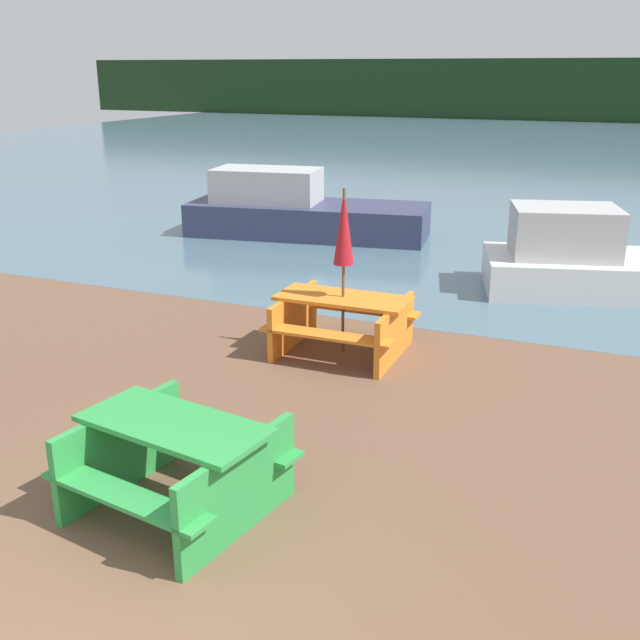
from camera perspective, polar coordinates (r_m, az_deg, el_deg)
water at (r=34.70m, az=18.44°, el=12.14°), size 60.00×50.00×0.00m
far_treeline at (r=54.51m, az=20.66°, el=16.07°), size 80.00×1.60×4.00m
picnic_table_green at (r=6.10m, az=-10.90°, el=-10.34°), size 1.72×1.61×0.78m
picnic_table_orange at (r=9.25m, az=1.76°, el=0.09°), size 1.63×1.39×0.72m
umbrella_crimson at (r=8.95m, az=1.83°, el=6.96°), size 0.25×0.25×2.05m
boat at (r=12.56m, az=19.98°, el=4.19°), size 3.95×2.61×1.34m
boat_second at (r=15.97m, az=-1.67°, el=8.29°), size 5.20×2.48×1.38m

